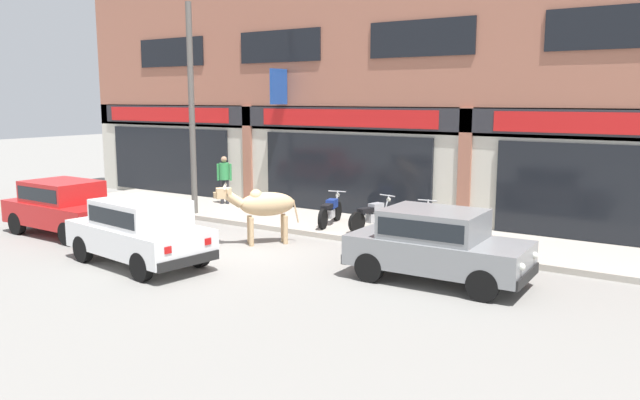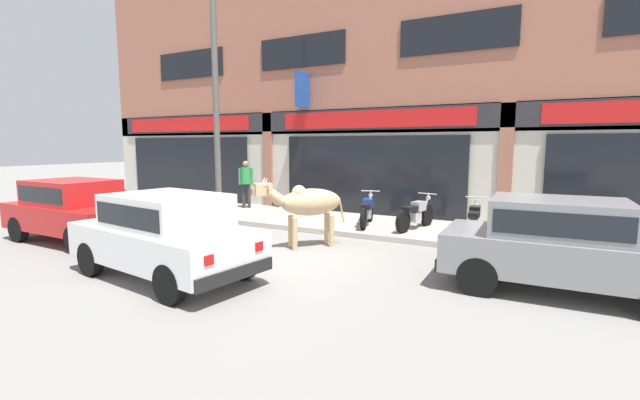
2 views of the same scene
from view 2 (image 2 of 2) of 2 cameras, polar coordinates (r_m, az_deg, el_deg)
name	(u,v)px [view 2 (image 2 of 2)]	position (r m, az deg, el deg)	size (l,w,h in m)	color
ground_plane	(278,255)	(9.03, -5.64, -7.30)	(90.00, 90.00, 0.00)	gray
sidewalk	(350,223)	(12.14, 4.09, -3.13)	(19.00, 2.92, 0.14)	#A8A093
shop_building	(375,82)	(13.65, 7.34, 15.30)	(23.00, 1.40, 8.79)	#9E604C
cow	(307,203)	(9.46, -1.76, -0.39)	(1.58, 1.76, 1.61)	tan
car_0	(74,207)	(11.65, -29.93, -0.85)	(3.64, 1.68, 1.46)	black
car_1	(561,241)	(7.57, 29.49, -4.80)	(3.65, 1.69, 1.46)	black
car_3	(166,231)	(7.78, -19.89, -3.97)	(3.75, 2.04, 1.46)	black
motorcycle_0	(367,211)	(11.48, 6.29, -1.46)	(0.67, 1.78, 0.88)	black
motorcycle_1	(416,214)	(11.16, 12.64, -1.85)	(0.66, 1.79, 0.88)	black
motorcycle_2	(474,220)	(10.69, 19.85, -2.53)	(0.52, 1.81, 0.88)	black
pedestrian	(246,179)	(14.71, -9.84, 2.77)	(0.44, 0.32, 1.60)	#2D2D33
utility_pole	(216,110)	(13.10, -13.68, 11.60)	(0.18, 0.18, 6.30)	#595651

